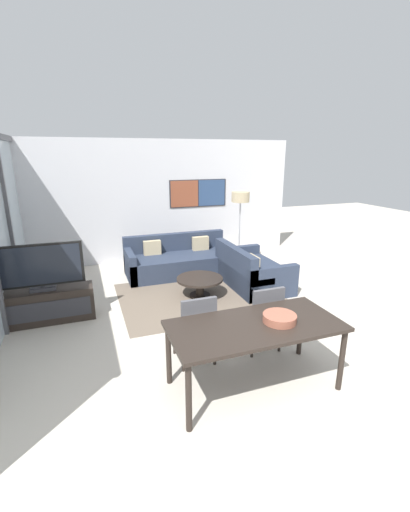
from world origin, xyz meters
TOP-DOWN VIEW (x-y plane):
  - ground_plane at (0.00, 0.00)m, footprint 24.00×24.00m
  - wall_back at (0.03, 5.78)m, footprint 6.81×0.09m
  - area_rug at (0.17, 3.23)m, footprint 2.82×2.17m
  - tv_console at (-2.35, 3.10)m, footprint 1.40×0.40m
  - television at (-2.35, 3.10)m, footprint 1.21×0.20m
  - sofa_main at (0.17, 4.59)m, footprint 2.24×0.97m
  - sofa_side at (1.25, 3.38)m, footprint 0.97×1.58m
  - coffee_table at (0.17, 3.23)m, footprint 0.83×0.83m
  - dining_table at (-0.09, 0.66)m, footprint 1.83×0.86m
  - dining_chair_left at (-0.54, 1.30)m, footprint 0.46×0.46m
  - dining_chair_centre at (0.35, 1.29)m, footprint 0.46×0.46m
  - fruit_bowl at (0.17, 0.63)m, footprint 0.36×0.36m
  - floor_lamp at (1.60, 4.61)m, footprint 0.39×0.39m

SIDE VIEW (x-z plane):
  - ground_plane at x=0.00m, z-range 0.00..0.00m
  - area_rug at x=0.17m, z-range 0.00..0.01m
  - tv_console at x=-2.35m, z-range 0.00..0.52m
  - coffee_table at x=0.17m, z-range 0.09..0.44m
  - sofa_side at x=1.25m, z-range -0.13..0.67m
  - sofa_main at x=0.17m, z-range -0.13..0.67m
  - dining_chair_left at x=-0.54m, z-range 0.05..0.95m
  - dining_chair_centre at x=0.35m, z-range 0.05..0.95m
  - dining_table at x=-0.09m, z-range 0.31..1.06m
  - fruit_bowl at x=0.17m, z-range 0.76..0.85m
  - television at x=-2.35m, z-range 0.52..1.23m
  - wall_back at x=0.03m, z-range 0.00..2.80m
  - floor_lamp at x=1.60m, z-range 0.62..2.30m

